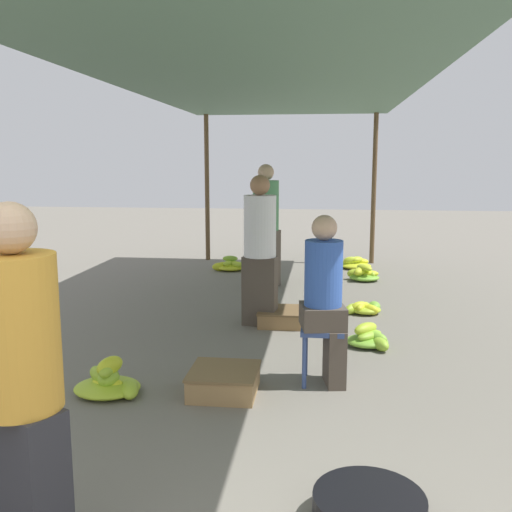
{
  "coord_description": "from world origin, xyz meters",
  "views": [
    {
      "loc": [
        0.62,
        -1.41,
        1.78
      ],
      "look_at": [
        0.0,
        3.77,
        0.91
      ],
      "focal_mm": 40.0,
      "sensor_mm": 36.0,
      "label": 1
    }
  ],
  "objects_px": {
    "banana_pile_right_2": "(364,274)",
    "banana_pile_right_1": "(369,338)",
    "stool": "(322,338)",
    "banana_pile_left_0": "(109,382)",
    "vendor_seated": "(326,296)",
    "vendor_foreground": "(21,388)",
    "banana_pile_left_1": "(231,266)",
    "basin_black": "(369,510)",
    "banana_pile_right_0": "(354,264)",
    "crate_mid": "(224,381)",
    "banana_pile_right_3": "(364,308)",
    "shopper_walking_far": "(266,223)",
    "crate_near": "(282,317)",
    "shopper_walking_mid": "(260,248)"
  },
  "relations": [
    {
      "from": "banana_pile_left_0",
      "to": "crate_mid",
      "type": "relative_size",
      "value": 1.08
    },
    {
      "from": "vendor_foreground",
      "to": "banana_pile_left_1",
      "type": "relative_size",
      "value": 2.52
    },
    {
      "from": "vendor_foreground",
      "to": "vendor_seated",
      "type": "xyz_separation_m",
      "value": [
        1.27,
        2.31,
        -0.12
      ]
    },
    {
      "from": "stool",
      "to": "basin_black",
      "type": "distance_m",
      "value": 1.85
    },
    {
      "from": "stool",
      "to": "banana_pile_right_1",
      "type": "bearing_deg",
      "value": 64.9
    },
    {
      "from": "vendor_seated",
      "to": "crate_near",
      "type": "height_order",
      "value": "vendor_seated"
    },
    {
      "from": "banana_pile_left_1",
      "to": "banana_pile_right_1",
      "type": "relative_size",
      "value": 1.46
    },
    {
      "from": "stool",
      "to": "banana_pile_right_2",
      "type": "relative_size",
      "value": 0.95
    },
    {
      "from": "vendor_foreground",
      "to": "banana_pile_left_0",
      "type": "relative_size",
      "value": 2.88
    },
    {
      "from": "vendor_seated",
      "to": "basin_black",
      "type": "relative_size",
      "value": 2.44
    },
    {
      "from": "vendor_foreground",
      "to": "banana_pile_right_1",
      "type": "xyz_separation_m",
      "value": [
        1.71,
        3.28,
        -0.76
      ]
    },
    {
      "from": "banana_pile_left_1",
      "to": "banana_pile_right_2",
      "type": "distance_m",
      "value": 2.19
    },
    {
      "from": "basin_black",
      "to": "banana_pile_right_0",
      "type": "relative_size",
      "value": 0.96
    },
    {
      "from": "vendor_foreground",
      "to": "shopper_walking_mid",
      "type": "distance_m",
      "value": 3.95
    },
    {
      "from": "banana_pile_right_0",
      "to": "crate_mid",
      "type": "xyz_separation_m",
      "value": [
        -1.26,
        -5.42,
        0.02
      ]
    },
    {
      "from": "vendor_seated",
      "to": "banana_pile_left_0",
      "type": "bearing_deg",
      "value": -165.58
    },
    {
      "from": "stool",
      "to": "shopper_walking_far",
      "type": "height_order",
      "value": "shopper_walking_far"
    },
    {
      "from": "vendor_seated",
      "to": "vendor_foreground",
      "type": "bearing_deg",
      "value": -118.87
    },
    {
      "from": "banana_pile_right_0",
      "to": "shopper_walking_mid",
      "type": "bearing_deg",
      "value": -108.82
    },
    {
      "from": "vendor_foreground",
      "to": "banana_pile_right_0",
      "type": "height_order",
      "value": "vendor_foreground"
    },
    {
      "from": "stool",
      "to": "banana_pile_right_0",
      "type": "bearing_deg",
      "value": 84.28
    },
    {
      "from": "banana_pile_right_2",
      "to": "banana_pile_left_0",
      "type": "bearing_deg",
      "value": -116.15
    },
    {
      "from": "crate_mid",
      "to": "shopper_walking_mid",
      "type": "xyz_separation_m",
      "value": [
        0.06,
        1.91,
        0.75
      ]
    },
    {
      "from": "banana_pile_left_0",
      "to": "banana_pile_right_2",
      "type": "xyz_separation_m",
      "value": [
        2.23,
        4.54,
        -0.0
      ]
    },
    {
      "from": "banana_pile_right_1",
      "to": "crate_mid",
      "type": "distance_m",
      "value": 1.76
    },
    {
      "from": "banana_pile_right_2",
      "to": "banana_pile_right_3",
      "type": "relative_size",
      "value": 1.06
    },
    {
      "from": "vendor_foreground",
      "to": "banana_pile_right_2",
      "type": "relative_size",
      "value": 3.32
    },
    {
      "from": "banana_pile_left_1",
      "to": "banana_pile_right_0",
      "type": "height_order",
      "value": "banana_pile_left_1"
    },
    {
      "from": "vendor_seated",
      "to": "banana_pile_right_1",
      "type": "relative_size",
      "value": 3.1
    },
    {
      "from": "vendor_foreground",
      "to": "crate_near",
      "type": "bearing_deg",
      "value": 78.47
    },
    {
      "from": "banana_pile_right_1",
      "to": "banana_pile_right_3",
      "type": "xyz_separation_m",
      "value": [
        0.03,
        1.23,
        -0.02
      ]
    },
    {
      "from": "banana_pile_right_1",
      "to": "banana_pile_right_2",
      "type": "height_order",
      "value": "banana_pile_right_2"
    },
    {
      "from": "crate_near",
      "to": "banana_pile_left_1",
      "type": "bearing_deg",
      "value": 109.29
    },
    {
      "from": "crate_mid",
      "to": "banana_pile_left_0",
      "type": "bearing_deg",
      "value": -172.5
    },
    {
      "from": "banana_pile_right_1",
      "to": "crate_mid",
      "type": "relative_size",
      "value": 0.84
    },
    {
      "from": "basin_black",
      "to": "vendor_foreground",
      "type": "bearing_deg",
      "value": -161.64
    },
    {
      "from": "banana_pile_right_2",
      "to": "vendor_seated",
      "type": "bearing_deg",
      "value": -98.07
    },
    {
      "from": "banana_pile_right_2",
      "to": "banana_pile_right_1",
      "type": "bearing_deg",
      "value": -92.7
    },
    {
      "from": "basin_black",
      "to": "banana_pile_right_0",
      "type": "bearing_deg",
      "value": 87.79
    },
    {
      "from": "banana_pile_right_0",
      "to": "banana_pile_left_1",
      "type": "bearing_deg",
      "value": -167.93
    },
    {
      "from": "shopper_walking_mid",
      "to": "shopper_walking_far",
      "type": "bearing_deg",
      "value": 94.06
    },
    {
      "from": "banana_pile_right_2",
      "to": "crate_mid",
      "type": "distance_m",
      "value": 4.63
    },
    {
      "from": "stool",
      "to": "banana_pile_left_0",
      "type": "relative_size",
      "value": 0.83
    },
    {
      "from": "vendor_foreground",
      "to": "basin_black",
      "type": "xyz_separation_m",
      "value": [
        1.49,
        0.5,
        -0.77
      ]
    },
    {
      "from": "stool",
      "to": "banana_pile_left_1",
      "type": "relative_size",
      "value": 0.72
    },
    {
      "from": "shopper_walking_mid",
      "to": "banana_pile_right_3",
      "type": "bearing_deg",
      "value": 27.32
    },
    {
      "from": "banana_pile_left_1",
      "to": "shopper_walking_far",
      "type": "bearing_deg",
      "value": -57.51
    },
    {
      "from": "vendor_seated",
      "to": "basin_black",
      "type": "xyz_separation_m",
      "value": [
        0.22,
        -1.81,
        -0.64
      ]
    },
    {
      "from": "stool",
      "to": "crate_near",
      "type": "bearing_deg",
      "value": 105.31
    },
    {
      "from": "banana_pile_right_3",
      "to": "shopper_walking_far",
      "type": "bearing_deg",
      "value": 133.31
    }
  ]
}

